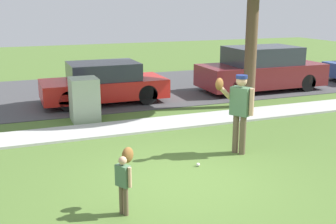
# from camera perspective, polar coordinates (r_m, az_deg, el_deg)

# --- Properties ---
(ground_plane) EXTENTS (48.00, 48.00, 0.00)m
(ground_plane) POSITION_cam_1_polar(r_m,az_deg,el_deg) (11.05, -4.91, -2.31)
(ground_plane) COLOR #4C6B2D
(sidewalk_strip) EXTENTS (36.00, 1.20, 0.06)m
(sidewalk_strip) POSITION_cam_1_polar(r_m,az_deg,el_deg) (11.13, -5.06, -2.02)
(sidewalk_strip) COLOR #B2B2AD
(sidewalk_strip) RESTS_ON ground
(road_surface) EXTENTS (36.00, 6.80, 0.02)m
(road_surface) POSITION_cam_1_polar(r_m,az_deg,el_deg) (15.87, -10.10, 2.73)
(road_surface) COLOR #424244
(road_surface) RESTS_ON ground
(person_adult) EXTENTS (0.86, 0.54, 1.73)m
(person_adult) POSITION_cam_1_polar(r_m,az_deg,el_deg) (9.06, 9.59, 0.88)
(person_adult) COLOR brown
(person_adult) RESTS_ON ground
(person_child) EXTENTS (0.39, 0.52, 1.00)m
(person_child) POSITION_cam_1_polar(r_m,az_deg,el_deg) (6.57, -5.89, -8.21)
(person_child) COLOR brown
(person_child) RESTS_ON ground
(baseball) EXTENTS (0.07, 0.07, 0.07)m
(baseball) POSITION_cam_1_polar(r_m,az_deg,el_deg) (8.55, 4.10, -7.13)
(baseball) COLOR white
(baseball) RESTS_ON ground
(utility_cabinet) EXTENTS (0.75, 0.78, 1.20)m
(utility_cabinet) POSITION_cam_1_polar(r_m,az_deg,el_deg) (11.91, -11.27, 1.69)
(utility_cabinet) COLOR #9EB293
(utility_cabinet) RESTS_ON ground
(parked_hatchback_red) EXTENTS (4.00, 1.75, 1.33)m
(parked_hatchback_red) POSITION_cam_1_polar(r_m,az_deg,el_deg) (13.90, -8.71, 3.86)
(parked_hatchback_red) COLOR red
(parked_hatchback_red) RESTS_ON road_surface
(parked_suv_maroon) EXTENTS (4.70, 1.90, 1.63)m
(parked_suv_maroon) POSITION_cam_1_polar(r_m,az_deg,el_deg) (16.17, 12.55, 5.64)
(parked_suv_maroon) COLOR maroon
(parked_suv_maroon) RESTS_ON road_surface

